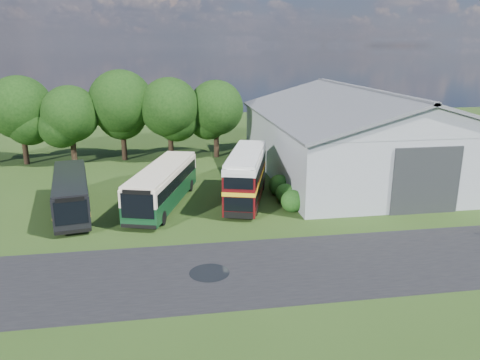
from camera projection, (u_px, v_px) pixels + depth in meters
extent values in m
plane|color=#243C13|center=(229.00, 249.00, 28.53)|extent=(120.00, 120.00, 0.00)
cube|color=black|center=(289.00, 267.00, 26.14)|extent=(60.00, 8.00, 0.02)
cylinder|color=black|center=(209.00, 273.00, 25.45)|extent=(2.20, 2.20, 0.01)
cube|color=gray|center=(359.00, 144.00, 45.25)|extent=(18.00, 24.00, 5.50)
cube|color=#2D3033|center=(426.00, 181.00, 33.86)|extent=(5.20, 0.18, 5.00)
cylinder|color=black|center=(25.00, 148.00, 48.54)|extent=(0.56, 0.56, 3.42)
sphere|color=black|center=(20.00, 108.00, 47.38)|extent=(6.46, 6.46, 6.46)
cylinder|color=black|center=(74.00, 150.00, 48.41)|extent=(0.56, 0.56, 3.06)
sphere|color=black|center=(70.00, 114.00, 47.37)|extent=(5.78, 5.78, 5.78)
cylinder|color=black|center=(124.00, 143.00, 50.33)|extent=(0.56, 0.56, 3.60)
sphere|color=black|center=(121.00, 102.00, 49.12)|extent=(6.80, 6.80, 6.80)
cylinder|color=black|center=(171.00, 145.00, 50.19)|extent=(0.56, 0.56, 3.31)
sphere|color=black|center=(169.00, 107.00, 49.07)|extent=(6.26, 6.26, 6.26)
cylinder|color=black|center=(216.00, 143.00, 51.74)|extent=(0.56, 0.56, 3.17)
sphere|color=black|center=(216.00, 108.00, 50.67)|extent=(5.98, 5.98, 5.98)
sphere|color=#194714|center=(292.00, 211.00, 35.08)|extent=(1.70, 1.70, 1.70)
sphere|color=#194714|center=(285.00, 202.00, 36.98)|extent=(1.60, 1.60, 1.60)
sphere|color=#194714|center=(279.00, 195.00, 38.87)|extent=(1.80, 1.80, 1.80)
cube|color=#0E361B|center=(163.00, 185.00, 35.77)|extent=(5.79, 11.45, 2.78)
cube|color=#4D0B0D|center=(246.00, 175.00, 36.66)|extent=(4.95, 9.66, 3.75)
cube|color=black|center=(71.00, 192.00, 34.34)|extent=(4.15, 10.50, 2.55)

